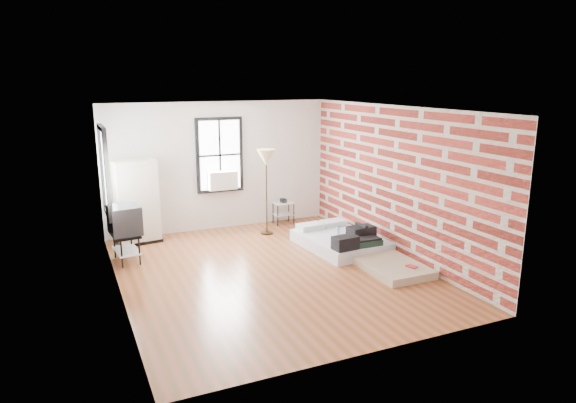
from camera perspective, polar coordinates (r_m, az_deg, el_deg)
name	(u,v)px	position (r m, az deg, el deg)	size (l,w,h in m)	color
ground	(272,272)	(9.00, -1.83, -7.81)	(6.00, 6.00, 0.00)	brown
room_shell	(275,169)	(8.94, -1.42, 3.62)	(5.02, 6.02, 2.80)	silver
mattress_main	(341,240)	(10.23, 5.89, -4.30)	(1.45, 1.88, 0.57)	silver
mattress_bare	(379,258)	(9.46, 10.13, -6.21)	(0.93, 1.76, 0.38)	tan
wardrobe	(137,202)	(10.78, -16.47, -0.07)	(0.91, 0.59, 1.70)	black
side_table	(283,207)	(11.79, -0.52, -0.62)	(0.46, 0.37, 0.59)	black
floor_lamp	(266,161)	(10.79, -2.44, 4.47)	(0.39, 0.39, 1.83)	#2F210F
tv_stand	(125,222)	(9.72, -17.66, -2.15)	(0.58, 0.78, 1.05)	black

